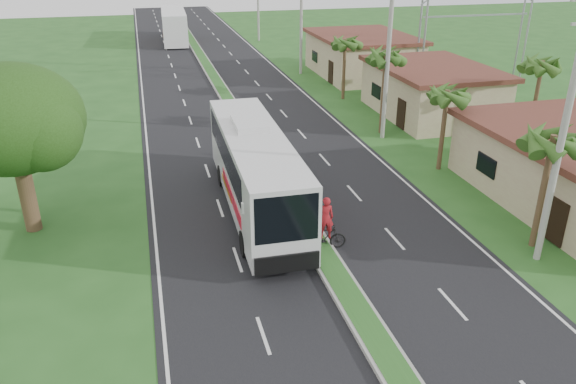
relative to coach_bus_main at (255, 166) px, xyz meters
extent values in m
plane|color=#24521E|center=(1.82, -9.41, -2.29)|extent=(180.00, 180.00, 0.00)
cube|color=black|center=(1.82, 10.59, -2.28)|extent=(14.00, 160.00, 0.02)
cube|color=gray|center=(1.82, 10.59, -2.19)|extent=(1.20, 160.00, 0.17)
cube|color=#24521E|center=(1.82, 10.59, -2.10)|extent=(0.95, 160.00, 0.02)
cube|color=silver|center=(-4.88, 10.59, -2.29)|extent=(0.12, 160.00, 0.01)
cube|color=silver|center=(8.52, 10.59, -2.29)|extent=(0.12, 160.00, 0.01)
cube|color=tan|center=(15.82, 12.59, -0.61)|extent=(7.00, 10.00, 3.35)
cube|color=#4F251B|center=(15.82, 12.59, 1.22)|extent=(7.60, 10.60, 0.32)
cube|color=tan|center=(15.82, 26.59, -0.54)|extent=(8.00, 11.00, 3.50)
cube|color=#4F251B|center=(15.82, 26.59, 1.37)|extent=(8.60, 11.60, 0.32)
cylinder|color=#473321|center=(10.82, -6.41, 0.21)|extent=(0.26, 0.26, 5.00)
cylinder|color=#473321|center=(11.22, 2.59, 0.01)|extent=(0.26, 0.26, 4.60)
cylinder|color=#473321|center=(10.62, 9.59, 0.41)|extent=(0.26, 0.26, 5.40)
cylinder|color=#473321|center=(11.12, 18.59, 0.11)|extent=(0.26, 0.26, 4.80)
cylinder|color=#473321|center=(19.32, 5.59, 0.31)|extent=(0.26, 0.26, 5.20)
cylinder|color=#473321|center=(-10.18, 0.59, -0.29)|extent=(0.70, 0.70, 4.00)
ellipsoid|color=#1E3B10|center=(-10.18, 0.59, 2.91)|extent=(6.00, 6.00, 4.68)
sphere|color=#1E3B10|center=(-8.98, -0.41, 2.61)|extent=(3.40, 3.40, 3.40)
cylinder|color=gray|center=(10.32, -7.41, 3.21)|extent=(0.28, 0.28, 11.00)
cylinder|color=gray|center=(10.32, 8.59, 3.71)|extent=(0.28, 0.28, 12.00)
cylinder|color=gray|center=(10.32, 28.59, 3.21)|extent=(0.28, 0.28, 11.00)
cylinder|color=gray|center=(18.82, 20.09, 3.71)|extent=(0.18, 0.18, 12.00)
cylinder|color=gray|center=(28.82, 20.09, 3.71)|extent=(0.18, 0.18, 12.00)
cylinder|color=gray|center=(18.82, 21.09, 3.71)|extent=(0.18, 0.18, 12.00)
cylinder|color=gray|center=(28.82, 21.09, 3.71)|extent=(0.18, 0.18, 12.00)
cube|color=gray|center=(23.82, 20.59, 3.71)|extent=(10.00, 0.14, 0.14)
cube|color=silver|center=(0.00, -0.06, -0.12)|extent=(2.92, 12.93, 3.38)
cube|color=black|center=(0.01, 0.58, 0.63)|extent=(2.92, 10.35, 1.35)
cube|color=black|center=(-0.12, -6.44, 0.42)|extent=(2.42, 0.18, 1.89)
cube|color=red|center=(-0.02, -1.35, -0.79)|extent=(2.84, 5.63, 0.59)
cube|color=orange|center=(0.00, 0.26, -1.06)|extent=(2.79, 3.27, 0.27)
cube|color=silver|center=(0.02, 1.23, 1.72)|extent=(1.55, 2.60, 0.30)
cylinder|color=black|center=(-1.29, -4.12, -1.73)|extent=(0.36, 1.12, 1.12)
cylinder|color=black|center=(1.14, -4.16, -1.73)|extent=(0.36, 1.12, 1.12)
cylinder|color=black|center=(-1.15, 3.39, -1.73)|extent=(0.36, 1.12, 1.12)
cylinder|color=black|center=(1.28, 3.35, -1.73)|extent=(0.36, 1.12, 1.12)
cube|color=white|center=(-0.18, 50.99, -0.29)|extent=(3.42, 13.26, 3.66)
cube|color=black|center=(-0.15, 51.56, 0.81)|extent=(3.32, 9.84, 1.24)
cube|color=orange|center=(-0.22, 49.84, -0.98)|extent=(3.18, 6.41, 0.40)
cylinder|color=black|center=(-1.66, 45.61, -1.74)|extent=(0.39, 1.11, 1.10)
cylinder|color=black|center=(0.85, 45.51, -1.74)|extent=(0.39, 1.11, 1.10)
cylinder|color=black|center=(-1.22, 55.90, -1.74)|extent=(0.39, 1.11, 1.10)
cylinder|color=black|center=(1.29, 55.79, -1.74)|extent=(0.39, 1.11, 1.10)
imported|color=black|center=(2.08, -4.45, -1.75)|extent=(1.86, 0.76, 1.09)
imported|color=maroon|center=(2.08, -4.45, -0.80)|extent=(0.74, 0.54, 1.88)
camera|label=1|loc=(-4.66, -24.18, 9.79)|focal=35.00mm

